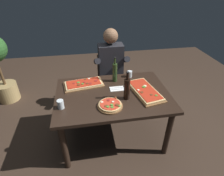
# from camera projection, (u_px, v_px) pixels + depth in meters

# --- Properties ---
(ground_plane) EXTENTS (6.40, 6.40, 0.00)m
(ground_plane) POSITION_uv_depth(u_px,v_px,m) (113.00, 135.00, 2.65)
(ground_plane) COLOR #38281E
(dining_table) EXTENTS (1.40, 0.96, 0.74)m
(dining_table) POSITION_uv_depth(u_px,v_px,m) (113.00, 100.00, 2.30)
(dining_table) COLOR black
(dining_table) RESTS_ON ground_plane
(pizza_rectangular_front) EXTENTS (0.55, 0.33, 0.05)m
(pizza_rectangular_front) POSITION_uv_depth(u_px,v_px,m) (84.00, 84.00, 2.40)
(pizza_rectangular_front) COLOR brown
(pizza_rectangular_front) RESTS_ON dining_table
(pizza_rectangular_left) EXTENTS (0.38, 0.62, 0.05)m
(pizza_rectangular_left) POSITION_uv_depth(u_px,v_px,m) (145.00, 91.00, 2.27)
(pizza_rectangular_left) COLOR brown
(pizza_rectangular_left) RESTS_ON dining_table
(pizza_round_far) EXTENTS (0.29, 0.29, 0.05)m
(pizza_round_far) POSITION_uv_depth(u_px,v_px,m) (110.00, 105.00, 2.02)
(pizza_round_far) COLOR brown
(pizza_round_far) RESTS_ON dining_table
(wine_bottle_dark) EXTENTS (0.07, 0.07, 0.36)m
(wine_bottle_dark) POSITION_uv_depth(u_px,v_px,m) (127.00, 89.00, 2.09)
(wine_bottle_dark) COLOR black
(wine_bottle_dark) RESTS_ON dining_table
(oil_bottle_amber) EXTENTS (0.06, 0.06, 0.35)m
(oil_bottle_amber) POSITION_uv_depth(u_px,v_px,m) (115.00, 72.00, 2.43)
(oil_bottle_amber) COLOR #233819
(oil_bottle_amber) RESTS_ON dining_table
(tumbler_near_camera) EXTENTS (0.07, 0.07, 0.10)m
(tumbler_near_camera) POSITION_uv_depth(u_px,v_px,m) (61.00, 105.00, 1.99)
(tumbler_near_camera) COLOR silver
(tumbler_near_camera) RESTS_ON dining_table
(tumbler_far_side) EXTENTS (0.07, 0.07, 0.09)m
(tumbler_far_side) POSITION_uv_depth(u_px,v_px,m) (130.00, 74.00, 2.59)
(tumbler_far_side) COLOR silver
(tumbler_far_side) RESTS_ON dining_table
(napkin_cutlery_set) EXTENTS (0.18, 0.11, 0.01)m
(napkin_cutlery_set) POSITION_uv_depth(u_px,v_px,m) (117.00, 89.00, 2.33)
(napkin_cutlery_set) COLOR white
(napkin_cutlery_set) RESTS_ON dining_table
(diner_chair) EXTENTS (0.44, 0.44, 0.87)m
(diner_chair) POSITION_uv_depth(u_px,v_px,m) (110.00, 77.00, 3.11)
(diner_chair) COLOR #3D2B1E
(diner_chair) RESTS_ON ground_plane
(seated_diner) EXTENTS (0.53, 0.41, 1.33)m
(seated_diner) POSITION_uv_depth(u_px,v_px,m) (111.00, 67.00, 2.87)
(seated_diner) COLOR #23232D
(seated_diner) RESTS_ON ground_plane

